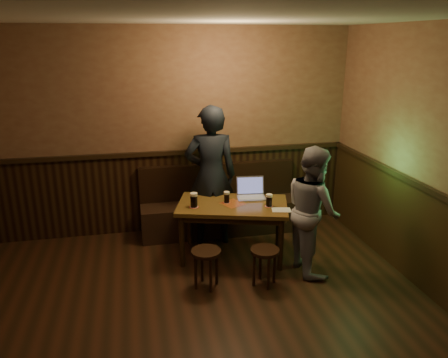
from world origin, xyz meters
TOP-DOWN VIEW (x-y plane):
  - room at (0.00, 0.22)m, footprint 5.04×6.04m
  - bench at (0.62, 2.75)m, footprint 2.20×0.50m
  - pub_table at (0.62, 1.96)m, footprint 1.48×1.10m
  - stool_left at (0.18, 1.32)m, footprint 0.39×0.39m
  - stool_right at (0.82, 1.23)m, footprint 0.35×0.35m
  - pint_left at (0.15, 1.95)m, footprint 0.12×0.12m
  - pint_mid at (0.56, 2.01)m, footprint 0.09×0.09m
  - pint_right at (1.03, 1.78)m, footprint 0.10×0.10m
  - laptop at (0.90, 2.14)m, footprint 0.38×0.32m
  - menu at (1.14, 1.64)m, footprint 0.25×0.20m
  - person_suit at (0.44, 2.44)m, footprint 0.71×0.49m
  - person_grey at (1.46, 1.47)m, footprint 0.59×0.74m

SIDE VIEW (x-z plane):
  - bench at x=0.62m, z-range -0.16..0.79m
  - stool_right at x=0.82m, z-range 0.13..0.56m
  - stool_left at x=0.18m, z-range 0.13..0.57m
  - pub_table at x=0.62m, z-range 0.26..0.97m
  - menu at x=1.14m, z-range 0.71..0.71m
  - person_grey at x=1.46m, z-range 0.00..1.50m
  - laptop at x=0.90m, z-range 0.65..0.90m
  - pint_mid at x=0.56m, z-range 0.71..0.85m
  - pint_right at x=1.03m, z-range 0.71..0.86m
  - pint_left at x=0.15m, z-range 0.71..0.89m
  - person_suit at x=0.44m, z-range 0.00..1.85m
  - room at x=0.00m, z-range -0.22..2.62m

